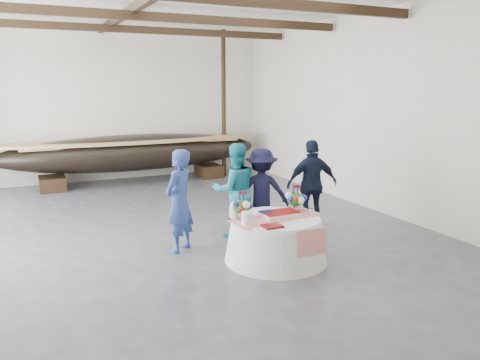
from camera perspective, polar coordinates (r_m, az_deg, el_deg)
name	(u,v)px	position (r m, az deg, el deg)	size (l,w,h in m)	color
floor	(162,235)	(9.26, -9.53, -6.65)	(10.00, 12.00, 0.01)	#3D3D42
wall_back	(104,105)	(14.69, -16.28, 8.71)	(10.00, 0.02, 4.50)	silver
wall_front	(385,174)	(3.45, 17.26, 0.65)	(10.00, 0.02, 4.50)	silver
wall_right	(371,112)	(11.22, 15.69, 7.99)	(0.02, 12.00, 4.50)	silver
pavilion_structure	(142,25)	(9.70, -11.81, 18.06)	(9.80, 11.76, 4.50)	black
longboat_display	(135,152)	(14.03, -12.69, 3.32)	(7.69, 1.54, 1.44)	black
banquet_table	(276,239)	(7.80, 4.40, -7.19)	(1.70, 1.70, 0.73)	silver
tabletop_items	(269,207)	(7.75, 3.53, -3.32)	(1.62, 0.95, 0.40)	red
guest_woman_blue	(179,201)	(8.13, -7.43, -2.54)	(0.66, 0.43, 1.80)	navy
guest_woman_teal	(235,190)	(8.91, -0.57, -1.21)	(0.87, 0.68, 1.79)	teal
guest_man_left	(261,191)	(9.07, 2.62, -1.38)	(1.08, 0.62, 1.68)	black
guest_man_right	(312,184)	(9.51, 8.77, -0.52)	(1.05, 0.44, 1.80)	black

